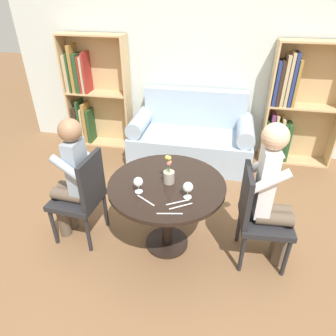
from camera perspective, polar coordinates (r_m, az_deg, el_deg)
name	(u,v)px	position (r m, az deg, el deg)	size (l,w,h in m)	color
ground_plane	(167,243)	(2.96, -0.20, -14.13)	(16.00, 16.00, 0.00)	brown
back_wall	(199,53)	(4.21, 5.90, 20.93)	(5.20, 0.05, 2.70)	silver
round_table	(167,195)	(2.58, -0.22, -5.26)	(0.99, 0.99, 0.70)	black
couch	(191,139)	(4.13, 4.46, 5.56)	(1.61, 0.80, 0.92)	#9EB2C6
bookshelf_left	(90,94)	(4.62, -14.56, 13.49)	(0.92, 0.28, 1.58)	tan
bookshelf_right	(292,110)	(4.28, 22.49, 10.24)	(0.92, 0.28, 1.58)	tan
chair_left	(83,195)	(2.83, -15.92, -4.89)	(0.45, 0.45, 0.90)	#232326
chair_right	(258,214)	(2.62, 16.72, -8.35)	(0.45, 0.45, 0.90)	#232326
person_left	(71,179)	(2.80, -17.93, -2.04)	(0.43, 0.36, 1.22)	brown
person_right	(273,196)	(2.53, 19.31, -4.99)	(0.43, 0.36, 1.30)	brown
wine_glass_left	(138,182)	(2.37, -5.69, -2.74)	(0.08, 0.08, 0.13)	white
wine_glass_right	(188,188)	(2.30, 3.82, -3.75)	(0.08, 0.08, 0.14)	white
flower_vase	(169,174)	(2.48, 0.17, -1.20)	(0.09, 0.09, 0.26)	#9E9384
knife_left_setting	(181,206)	(2.27, 2.47, -7.26)	(0.17, 0.11, 0.00)	silver
fork_left_setting	(170,214)	(2.20, 0.32, -8.67)	(0.19, 0.05, 0.00)	silver
knife_right_setting	(146,200)	(2.33, -4.27, -6.15)	(0.17, 0.11, 0.00)	silver
fork_right_setting	(178,202)	(2.30, 1.90, -6.53)	(0.17, 0.11, 0.00)	silver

